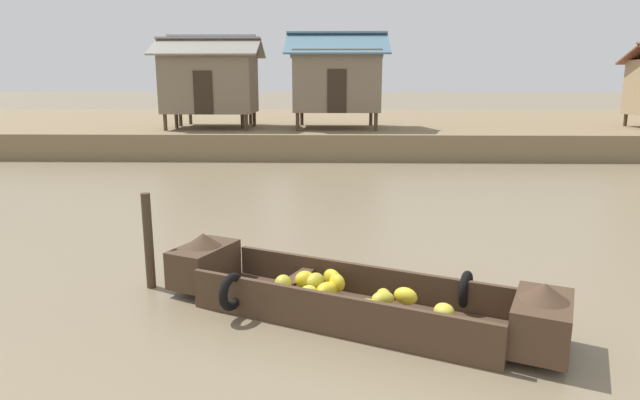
# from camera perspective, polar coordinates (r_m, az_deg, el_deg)

# --- Properties ---
(ground_plane) EXTENTS (300.00, 300.00, 0.00)m
(ground_plane) POSITION_cam_1_polar(r_m,az_deg,el_deg) (12.50, 4.43, -2.27)
(ground_plane) COLOR #7A6B51
(riverbank_strip) EXTENTS (160.00, 20.00, 1.07)m
(riverbank_strip) POSITION_cam_1_polar(r_m,az_deg,el_deg) (31.56, 2.64, 7.59)
(riverbank_strip) COLOR #7F6B4C
(riverbank_strip) RESTS_ON ground
(banana_boat) EXTENTS (5.43, 3.23, 0.89)m
(banana_boat) POSITION_cam_1_polar(r_m,az_deg,el_deg) (7.48, 2.97, -9.97)
(banana_boat) COLOR #473323
(banana_boat) RESTS_ON ground
(stilt_house_left) EXTENTS (4.07, 3.33, 4.15)m
(stilt_house_left) POSITION_cam_1_polar(r_m,az_deg,el_deg) (26.25, -11.10, 12.48)
(stilt_house_left) COLOR #4C3826
(stilt_house_left) RESTS_ON riverbank_strip
(stilt_house_mid_left) EXTENTS (4.58, 3.27, 3.96)m
(stilt_house_mid_left) POSITION_cam_1_polar(r_m,az_deg,el_deg) (25.03, -11.44, 12.09)
(stilt_house_mid_left) COLOR #4C3826
(stilt_house_mid_left) RESTS_ON riverbank_strip
(stilt_house_mid_right) EXTENTS (4.42, 4.05, 4.21)m
(stilt_house_mid_right) POSITION_cam_1_polar(r_m,az_deg,el_deg) (24.86, 1.76, 12.50)
(stilt_house_mid_right) COLOR #4C3826
(stilt_house_mid_right) RESTS_ON riverbank_strip
(mooring_post) EXTENTS (0.14, 0.14, 1.50)m
(mooring_post) POSITION_cam_1_polar(r_m,az_deg,el_deg) (8.77, -17.53, -4.12)
(mooring_post) COLOR #423323
(mooring_post) RESTS_ON ground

